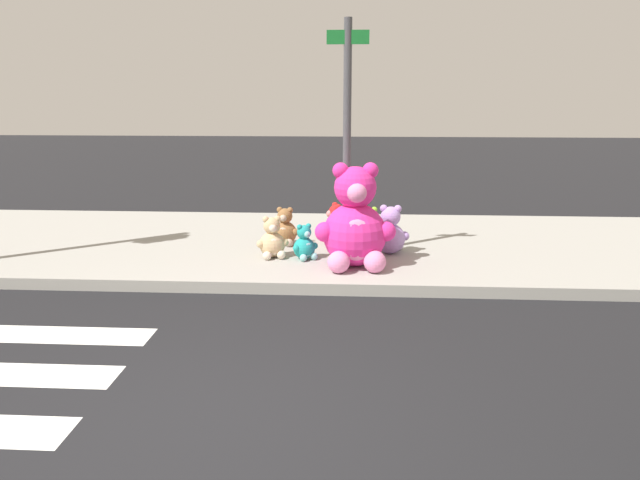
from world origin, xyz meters
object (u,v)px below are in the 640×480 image
plush_teal (305,245)px  plush_red (335,227)px  sign_pole (347,134)px  plush_brown (285,230)px  plush_tan (272,241)px  plush_lime (369,230)px  plush_lavender (390,234)px  plush_pink_large (355,226)px

plush_teal → plush_red: plush_red is taller
sign_pole → plush_red: bearing=103.9°
plush_brown → plush_red: (0.76, 0.17, 0.02)m
plush_tan → plush_lime: size_ratio=1.02×
plush_lime → plush_red: 0.53m
plush_lime → plush_lavender: bearing=-58.4°
plush_pink_large → plush_lavender: plush_pink_large is taller
sign_pole → plush_tan: 1.80m
plush_pink_large → plush_lime: 1.25m
plush_tan → plush_lime: bearing=30.7°
plush_red → plush_pink_large: bearing=-76.9°
plush_brown → plush_red: 0.78m
plush_tan → plush_lavender: (1.65, 0.34, 0.05)m
plush_red → plush_lime: bearing=-12.4°
plush_lime → plush_red: size_ratio=0.94×
plush_pink_large → plush_lavender: bearing=55.3°
plush_pink_large → plush_red: (-0.30, 1.31, -0.30)m
plush_pink_large → plush_brown: (-1.06, 1.13, -0.32)m
sign_pole → plush_teal: bearing=-154.5°
plush_pink_large → plush_lavender: size_ratio=1.95×
plush_pink_large → sign_pole: bearing=102.2°
plush_lavender → plush_red: size_ratio=1.15×
plush_pink_large → plush_teal: (-0.69, 0.32, -0.35)m
plush_brown → plush_tan: (-0.09, -0.75, 0.01)m
plush_pink_large → plush_tan: (-1.15, 0.39, -0.31)m
sign_pole → plush_brown: 1.82m
plush_teal → plush_lime: 1.25m
plush_teal → plush_lavender: (1.19, 0.40, 0.08)m
plush_brown → plush_teal: size_ratio=1.16×
plush_tan → plush_teal: bearing=-8.0°
plush_brown → plush_lime: 1.27m
plush_teal → plush_lime: size_ratio=0.86×
sign_pole → plush_tan: size_ratio=5.47×
plush_pink_large → plush_teal: bearing=155.1°
plush_pink_large → plush_red: 1.37m
sign_pole → plush_brown: bearing=149.8°
sign_pole → plush_lime: bearing=60.6°
plush_lavender → plush_brown: bearing=165.3°
plush_tan → plush_teal: size_ratio=1.19×
plush_lime → plush_tan: bearing=-149.3°
sign_pole → plush_lime: size_ratio=5.55×
plush_brown → plush_lavender: size_ratio=0.81×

